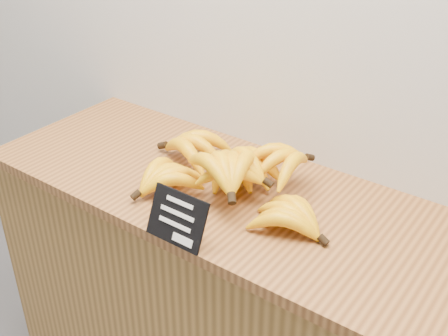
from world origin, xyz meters
TOP-DOWN VIEW (x-y plane):
  - counter at (0.20, 2.75)m, footprint 1.49×0.50m
  - counter_top at (0.20, 2.75)m, footprint 1.42×0.54m
  - chalkboard_sign at (0.21, 2.50)m, footprint 0.15×0.05m
  - banana_pile at (0.18, 2.75)m, footprint 0.60×0.40m

SIDE VIEW (x-z plane):
  - counter at x=0.20m, z-range 0.00..0.90m
  - counter_top at x=0.20m, z-range 0.90..0.93m
  - chalkboard_sign at x=0.21m, z-range 0.93..1.04m
  - banana_pile at x=0.18m, z-range 0.92..1.05m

